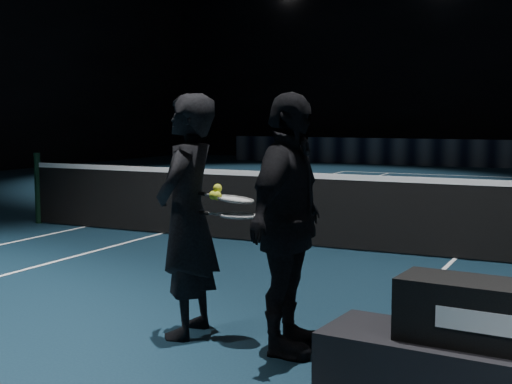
# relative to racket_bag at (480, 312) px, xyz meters

# --- Properties ---
(floor) EXTENTS (36.00, 36.00, 0.00)m
(floor) POSITION_rel_racket_bag_xyz_m (-0.98, 4.68, -0.66)
(floor) COLOR black
(floor) RESTS_ON ground
(court_lines) EXTENTS (10.98, 23.78, 0.01)m
(court_lines) POSITION_rel_racket_bag_xyz_m (-0.98, 4.68, -0.66)
(court_lines) COLOR white
(court_lines) RESTS_ON floor
(net_post_left) EXTENTS (0.10, 0.10, 1.10)m
(net_post_left) POSITION_rel_racket_bag_xyz_m (-7.38, 4.68, -0.11)
(net_post_left) COLOR black
(net_post_left) RESTS_ON floor
(net_mesh) EXTENTS (12.80, 0.02, 0.86)m
(net_mesh) POSITION_rel_racket_bag_xyz_m (-0.98, 4.68, -0.21)
(net_mesh) COLOR black
(net_mesh) RESTS_ON floor
(net_tape) EXTENTS (12.80, 0.03, 0.07)m
(net_tape) POSITION_rel_racket_bag_xyz_m (-0.98, 4.68, 0.25)
(net_tape) COLOR white
(net_tape) RESTS_ON net_mesh
(racket_bag) EXTENTS (0.86, 0.42, 0.33)m
(racket_bag) POSITION_rel_racket_bag_xyz_m (0.00, 0.00, 0.00)
(racket_bag) COLOR black
(racket_bag) RESTS_ON player_bench
(bag_signature) EXTENTS (0.39, 0.04, 0.11)m
(bag_signature) POSITION_rel_racket_bag_xyz_m (0.00, -0.18, 0.00)
(bag_signature) COLOR white
(bag_signature) RESTS_ON racket_bag
(player_a) EXTENTS (0.54, 0.73, 1.84)m
(player_a) POSITION_rel_racket_bag_xyz_m (-2.28, 0.82, 0.26)
(player_a) COLOR black
(player_a) RESTS_ON floor
(player_b) EXTENTS (0.48, 1.09, 1.84)m
(player_b) POSITION_rel_racket_bag_xyz_m (-1.43, 0.78, 0.26)
(player_b) COLOR black
(player_b) RESTS_ON floor
(racket_lower) EXTENTS (0.69, 0.25, 0.03)m
(racket_lower) POSITION_rel_racket_bag_xyz_m (-1.83, 0.80, 0.29)
(racket_lower) COLOR black
(racket_lower) RESTS_ON player_a
(racket_upper) EXTENTS (0.68, 0.23, 0.10)m
(racket_upper) POSITION_rel_racket_bag_xyz_m (-1.88, 0.84, 0.40)
(racket_upper) COLOR black
(racket_upper) RESTS_ON player_b
(tennis_balls) EXTENTS (0.12, 0.10, 0.12)m
(tennis_balls) POSITION_rel_racket_bag_xyz_m (-2.02, 0.82, 0.44)
(tennis_balls) COLOR #AFBF28
(tennis_balls) RESTS_ON racket_upper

